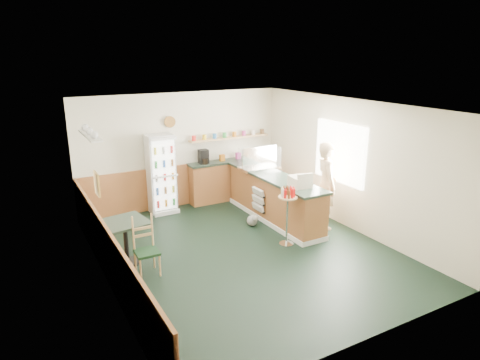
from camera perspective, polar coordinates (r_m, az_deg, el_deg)
ground at (r=8.12m, az=0.66°, el=-9.44°), size 6.00×6.00×0.00m
room_envelope at (r=8.09m, az=-3.27°, el=1.98°), size 5.04×6.02×2.72m
service_counter at (r=9.44m, az=4.56°, el=-2.63°), size 0.68×3.01×1.01m
back_counter at (r=10.75m, az=-1.24°, el=0.33°), size 2.24×0.42×1.69m
drinks_fridge at (r=9.91m, az=-10.42°, el=0.79°), size 0.60×0.52×1.82m
display_case at (r=9.72m, az=2.63°, el=2.90°), size 0.89×0.47×0.51m
cash_register at (r=8.54m, az=7.98°, el=-0.21°), size 0.41×0.42×0.21m
shopkeeper at (r=9.04m, az=11.40°, el=-0.72°), size 0.63×0.73×1.84m
condiment_stand at (r=8.13m, az=6.36°, el=-3.49°), size 0.36×0.36×1.14m
newspaper_rack at (r=9.32m, az=2.44°, el=-2.68°), size 0.09×0.44×0.52m
cafe_table at (r=7.69m, az=-15.03°, el=-6.96°), size 0.83×0.83×0.80m
cafe_chair at (r=7.34m, az=-12.56°, el=-8.27°), size 0.38×0.38×1.01m
dog_doorstop at (r=9.17m, az=1.69°, el=-5.38°), size 0.23×0.30×0.28m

